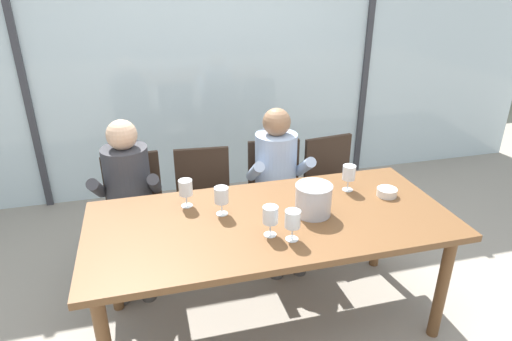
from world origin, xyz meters
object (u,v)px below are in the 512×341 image
object	(u,v)px
chair_left_of_center	(204,197)
person_charcoal_jacket	(128,193)
wine_glass_by_left_taster	(349,173)
wine_glass_spare_empty	(186,189)
ice_bucket_primary	(313,199)
chair_center	(276,187)
dining_table	(271,229)
chair_right_of_center	(333,182)
wine_glass_by_right_taster	(270,216)
wine_glass_near_bucket	(221,196)
tasting_bowl	(387,192)
chair_near_curtain	(136,204)
wine_glass_center_pour	(293,220)
person_pale_blue_shirt	(278,176)

from	to	relation	value
chair_left_of_center	person_charcoal_jacket	bearing A→B (deg)	-161.75
wine_glass_by_left_taster	wine_glass_spare_empty	world-z (taller)	same
ice_bucket_primary	wine_glass_spare_empty	bearing A→B (deg)	158.18
chair_center	dining_table	bearing A→B (deg)	-103.05
chair_right_of_center	wine_glass_by_right_taster	distance (m)	1.41
chair_left_of_center	chair_right_of_center	distance (m)	1.07
dining_table	chair_center	size ratio (longest dim) A/B	2.46
wine_glass_near_bucket	tasting_bowl	bearing A→B (deg)	-2.11
chair_left_of_center	wine_glass_by_left_taster	xyz separation A→B (m)	(0.86, -0.66, 0.40)
wine_glass_spare_empty	chair_center	bearing A→B (deg)	39.56
chair_near_curtain	tasting_bowl	bearing A→B (deg)	-33.10
chair_near_curtain	wine_glass_center_pour	xyz separation A→B (m)	(0.83, -1.14, 0.39)
wine_glass_by_left_taster	person_charcoal_jacket	bearing A→B (deg)	159.32
wine_glass_center_pour	tasting_bowl	bearing A→B (deg)	23.29
person_charcoal_jacket	chair_left_of_center	bearing A→B (deg)	17.21
chair_right_of_center	chair_center	bearing A→B (deg)	168.91
ice_bucket_primary	wine_glass_by_right_taster	size ratio (longest dim) A/B	1.26
wine_glass_by_left_taster	wine_glass_spare_empty	size ratio (longest dim) A/B	1.00
person_charcoal_jacket	person_pale_blue_shirt	xyz separation A→B (m)	(1.10, -0.00, 0.00)
tasting_bowl	chair_center	bearing A→B (deg)	120.32
chair_center	tasting_bowl	distance (m)	1.00
chair_near_curtain	wine_glass_center_pour	world-z (taller)	wine_glass_center_pour
ice_bucket_primary	wine_glass_near_bucket	size ratio (longest dim) A/B	1.26
tasting_bowl	wine_glass_center_pour	size ratio (longest dim) A/B	0.73
chair_right_of_center	ice_bucket_primary	world-z (taller)	ice_bucket_primary
dining_table	wine_glass_spare_empty	world-z (taller)	wine_glass_spare_empty
chair_right_of_center	wine_glass_by_right_taster	xyz separation A→B (m)	(-0.85, -1.05, 0.39)
chair_near_curtain	wine_glass_near_bucket	size ratio (longest dim) A/B	4.96
ice_bucket_primary	person_pale_blue_shirt	bearing A→B (deg)	87.82
ice_bucket_primary	wine_glass_by_right_taster	bearing A→B (deg)	-152.90
chair_left_of_center	person_charcoal_jacket	world-z (taller)	person_charcoal_jacket
chair_near_curtain	wine_glass_by_right_taster	distance (m)	1.35
wine_glass_center_pour	person_pale_blue_shirt	bearing A→B (deg)	76.55
chair_left_of_center	wine_glass_near_bucket	bearing A→B (deg)	-84.82
chair_near_curtain	chair_left_of_center	distance (m)	0.51
chair_center	person_pale_blue_shirt	world-z (taller)	person_pale_blue_shirt
chair_near_curtain	wine_glass_near_bucket	bearing A→B (deg)	-62.20
dining_table	wine_glass_by_right_taster	size ratio (longest dim) A/B	12.17
dining_table	person_pale_blue_shirt	bearing A→B (deg)	69.52
person_charcoal_jacket	wine_glass_center_pour	size ratio (longest dim) A/B	6.79
dining_table	wine_glass_spare_empty	size ratio (longest dim) A/B	12.17
wine_glass_near_bucket	wine_glass_spare_empty	size ratio (longest dim) A/B	1.00
chair_center	person_charcoal_jacket	size ratio (longest dim) A/B	0.73
chair_center	wine_glass_spare_empty	distance (m)	1.07
dining_table	wine_glass_center_pour	size ratio (longest dim) A/B	12.17
chair_center	wine_glass_center_pour	distance (m)	1.25
chair_center	wine_glass_by_right_taster	world-z (taller)	wine_glass_by_right_taster
wine_glass_by_left_taster	tasting_bowl	bearing A→B (deg)	-33.91
dining_table	chair_center	bearing A→B (deg)	71.07
chair_center	wine_glass_by_right_taster	xyz separation A→B (m)	(-0.37, -1.08, 0.39)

